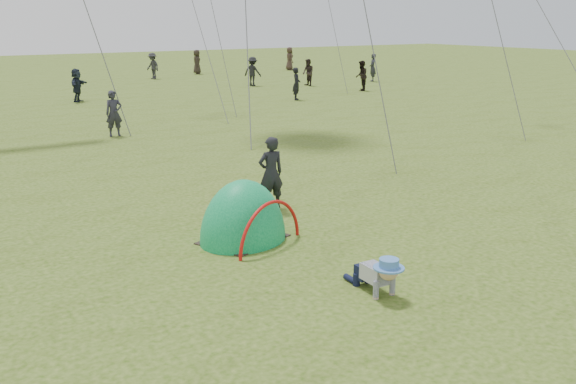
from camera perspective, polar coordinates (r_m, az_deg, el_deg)
ground at (r=9.86m, az=7.60°, el=-8.79°), size 140.00×140.00×0.00m
crawling_toddler at (r=9.71m, az=8.03°, el=-7.16°), size 0.62×0.86×0.64m
popup_tent at (r=11.99m, az=-4.00°, el=-4.26°), size 2.17×1.99×2.28m
standing_adult at (r=13.70m, az=-1.54°, el=1.70°), size 0.60×0.42×1.58m
crowd_person_0 at (r=42.53m, az=7.53°, el=10.90°), size 0.70×0.77×1.76m
crowd_person_1 at (r=39.42m, az=1.80°, el=10.58°), size 0.67×0.83×1.61m
crowd_person_4 at (r=48.35m, az=-8.10°, el=11.38°), size 0.86×1.01×1.75m
crowd_person_6 at (r=32.49m, az=0.76°, el=9.59°), size 0.66×0.70×1.61m
crowd_person_7 at (r=36.90m, az=6.53°, el=10.23°), size 1.03×1.03×1.68m
crowd_person_9 at (r=39.52m, az=-3.17°, el=10.66°), size 1.13×1.29×1.73m
crowd_person_10 at (r=51.59m, az=0.13°, el=11.78°), size 0.69×0.95×1.78m
crowd_person_11 at (r=33.43m, az=-18.24°, el=9.01°), size 1.30×1.48×1.62m
crowd_person_12 at (r=23.16m, az=-15.21°, el=6.75°), size 0.60×0.42×1.58m
crowd_person_15 at (r=44.96m, az=-11.93°, el=10.92°), size 0.93×1.25×1.73m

